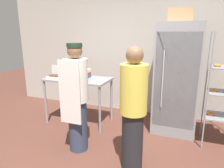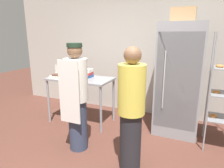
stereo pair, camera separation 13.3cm
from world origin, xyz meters
name	(u,v)px [view 1 (the left image)]	position (x,y,z in m)	size (l,w,h in m)	color
back_wall	(140,50)	(0.00, 2.33, 1.38)	(6.40, 0.12, 2.77)	#B7B2A8
refrigerator	(177,79)	(0.82, 1.64, 0.95)	(0.73, 0.70, 1.91)	gray
prep_counter	(78,83)	(-0.96, 1.32, 0.79)	(1.23, 0.65, 0.89)	gray
donut_box	(55,76)	(-1.34, 1.14, 0.94)	(0.28, 0.20, 0.24)	silver
blender_pitcher	(68,70)	(-1.26, 1.45, 1.02)	(0.13, 0.13, 0.27)	black
binder_stack	(82,73)	(-0.92, 1.42, 0.98)	(0.30, 0.23, 0.16)	#2D5193
cardboard_storage_box	(181,15)	(0.80, 1.67, 2.01)	(0.39, 0.29, 0.23)	tan
person_baker	(77,97)	(-0.48, 0.46, 0.83)	(0.34, 0.36, 1.60)	#333D56
person_customer	(133,110)	(0.39, 0.33, 0.81)	(0.34, 0.34, 1.59)	#232328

